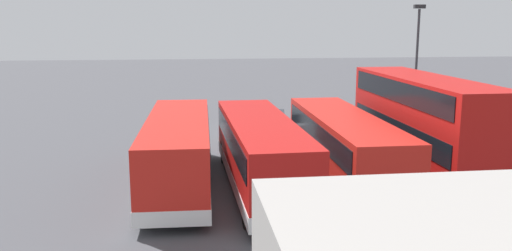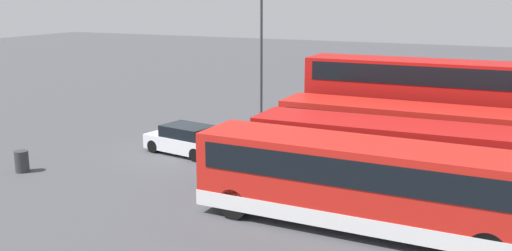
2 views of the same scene
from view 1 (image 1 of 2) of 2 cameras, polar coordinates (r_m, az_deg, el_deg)
name	(u,v)px [view 1 (image 1 of 2)]	position (r m, az deg, el deg)	size (l,w,h in m)	color
ground_plane	(268,134)	(33.46, 1.31, -0.90)	(140.00, 140.00, 0.00)	#47474C
bus_double_decker_near_end	(422,124)	(24.76, 17.40, 0.13)	(2.70, 11.14, 4.55)	#B71411
bus_single_deck_second	(344,146)	(23.40, 9.41, -2.19)	(2.66, 11.47, 2.95)	red
bus_single_deck_third	(260,151)	(22.19, 0.47, -2.76)	(2.87, 11.57, 2.95)	#B71411
bus_single_deck_fourth	(178,150)	(22.71, -8.33, -2.56)	(2.90, 11.20, 2.95)	red
car_hatchback_silver	(271,123)	(33.25, 1.63, 0.25)	(2.45, 4.18, 1.43)	silver
lamp_post_tall	(417,58)	(35.68, 16.85, 6.97)	(0.70, 0.30, 8.00)	#38383D
waste_bin_yellow	(181,115)	(37.74, -8.06, 1.09)	(0.60, 0.60, 0.95)	#333338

